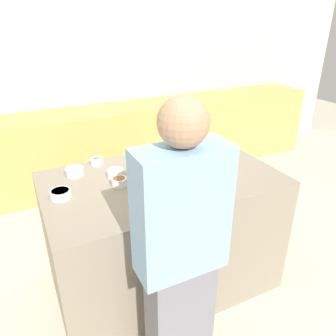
# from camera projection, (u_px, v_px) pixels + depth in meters

# --- Properties ---
(ground_plane) EXTENTS (12.00, 12.00, 0.00)m
(ground_plane) POSITION_uv_depth(u_px,v_px,m) (163.00, 279.00, 2.62)
(ground_plane) COLOR beige
(wall_back) EXTENTS (8.00, 0.05, 2.60)m
(wall_back) POSITION_uv_depth(u_px,v_px,m) (82.00, 72.00, 3.83)
(wall_back) COLOR beige
(wall_back) RESTS_ON ground_plane
(back_cabinet_block) EXTENTS (6.00, 0.60, 0.91)m
(back_cabinet_block) POSITION_uv_depth(u_px,v_px,m) (96.00, 148.00, 3.93)
(back_cabinet_block) COLOR tan
(back_cabinet_block) RESTS_ON ground_plane
(kitchen_island) EXTENTS (1.58, 0.95, 0.92)m
(kitchen_island) POSITION_uv_depth(u_px,v_px,m) (162.00, 232.00, 2.42)
(kitchen_island) COLOR gray
(kitchen_island) RESTS_ON ground_plane
(baking_tray) EXTENTS (0.42, 0.29, 0.01)m
(baking_tray) POSITION_uv_depth(u_px,v_px,m) (188.00, 187.00, 2.10)
(baking_tray) COLOR #B2B2BC
(baking_tray) RESTS_ON kitchen_island
(gingerbread_house) EXTENTS (0.21, 0.15, 0.25)m
(gingerbread_house) POSITION_uv_depth(u_px,v_px,m) (189.00, 173.00, 2.06)
(gingerbread_house) COLOR #5B2D14
(gingerbread_house) RESTS_ON baking_tray
(decorative_tree) EXTENTS (0.13, 0.13, 0.35)m
(decorative_tree) POSITION_uv_depth(u_px,v_px,m) (181.00, 135.00, 2.47)
(decorative_tree) COLOR #DBD675
(decorative_tree) RESTS_ON kitchen_island
(candy_bowl_near_tray_right) EXTENTS (0.12, 0.12, 0.05)m
(candy_bowl_near_tray_right) POSITION_uv_depth(u_px,v_px,m) (75.00, 171.00, 2.24)
(candy_bowl_near_tray_right) COLOR silver
(candy_bowl_near_tray_right) RESTS_ON kitchen_island
(candy_bowl_far_right) EXTENTS (0.09, 0.09, 0.04)m
(candy_bowl_far_right) POSITION_uv_depth(u_px,v_px,m) (181.00, 165.00, 2.35)
(candy_bowl_far_right) COLOR silver
(candy_bowl_far_right) RESTS_ON kitchen_island
(candy_bowl_center_rear) EXTENTS (0.09, 0.09, 0.05)m
(candy_bowl_center_rear) POSITION_uv_depth(u_px,v_px,m) (97.00, 161.00, 2.40)
(candy_bowl_center_rear) COLOR white
(candy_bowl_center_rear) RESTS_ON kitchen_island
(candy_bowl_front_corner) EXTENTS (0.11, 0.11, 0.05)m
(candy_bowl_front_corner) POSITION_uv_depth(u_px,v_px,m) (115.00, 173.00, 2.23)
(candy_bowl_front_corner) COLOR white
(candy_bowl_front_corner) RESTS_ON kitchen_island
(candy_bowl_near_tray_left) EXTENTS (0.10, 0.10, 0.05)m
(candy_bowl_near_tray_left) POSITION_uv_depth(u_px,v_px,m) (119.00, 181.00, 2.11)
(candy_bowl_near_tray_left) COLOR white
(candy_bowl_near_tray_left) RESTS_ON kitchen_island
(candy_bowl_beside_tree) EXTENTS (0.13, 0.13, 0.05)m
(candy_bowl_beside_tree) POSITION_uv_depth(u_px,v_px,m) (61.00, 193.00, 1.97)
(candy_bowl_beside_tree) COLOR white
(candy_bowl_beside_tree) RESTS_ON kitchen_island
(cookbook) EXTENTS (0.17, 0.15, 0.02)m
(cookbook) POSITION_uv_depth(u_px,v_px,m) (143.00, 162.00, 2.42)
(cookbook) COLOR #3F598C
(cookbook) RESTS_ON kitchen_island
(mug) EXTENTS (0.09, 0.09, 0.08)m
(mug) POSITION_uv_depth(u_px,v_px,m) (143.00, 170.00, 2.24)
(mug) COLOR #B24238
(mug) RESTS_ON kitchen_island
(person) EXTENTS (0.43, 0.54, 1.65)m
(person) POSITION_uv_depth(u_px,v_px,m) (180.00, 257.00, 1.60)
(person) COLOR slate
(person) RESTS_ON ground_plane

